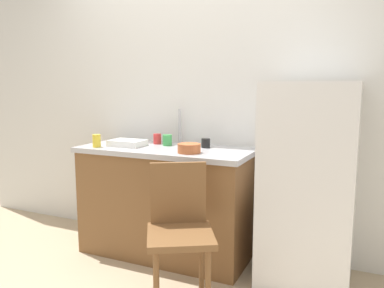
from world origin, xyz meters
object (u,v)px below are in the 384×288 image
(chair, at_px, (180,228))
(cup_red, at_px, (157,139))
(refrigerator, at_px, (308,184))
(dish_tray, at_px, (127,143))
(cup_green, at_px, (167,140))
(cup_yellow, at_px, (97,141))
(terracotta_bowl, at_px, (189,148))
(cup_black, at_px, (206,143))

(chair, distance_m, cup_red, 1.07)
(refrigerator, height_order, chair, refrigerator)
(dish_tray, height_order, cup_green, cup_green)
(cup_yellow, xyz_separation_m, cup_red, (0.36, 0.36, -0.01))
(chair, distance_m, terracotta_bowl, 0.66)
(refrigerator, xyz_separation_m, terracotta_bowl, (-0.84, -0.15, 0.22))
(cup_black, bearing_deg, chair, -79.77)
(refrigerator, relative_size, terracotta_bowl, 8.22)
(dish_tray, distance_m, terracotta_bowl, 0.61)
(cup_yellow, bearing_deg, cup_red, 45.02)
(dish_tray, xyz_separation_m, terracotta_bowl, (0.60, -0.09, 0.01))
(chair, xyz_separation_m, cup_green, (-0.47, 0.73, 0.43))
(terracotta_bowl, relative_size, cup_red, 1.98)
(dish_tray, bearing_deg, cup_green, 29.55)
(chair, relative_size, cup_red, 10.31)
(cup_red, distance_m, cup_green, 0.13)
(cup_red, xyz_separation_m, cup_green, (0.12, -0.05, 0.00))
(refrigerator, relative_size, cup_yellow, 13.71)
(dish_tray, xyz_separation_m, cup_green, (0.28, 0.16, 0.02))
(chair, bearing_deg, dish_tray, 112.97)
(cup_green, bearing_deg, cup_black, 3.85)
(refrigerator, xyz_separation_m, cup_black, (-0.82, 0.12, 0.22))
(cup_green, bearing_deg, terracotta_bowl, -38.66)
(chair, relative_size, cup_black, 11.96)
(chair, relative_size, cup_yellow, 8.70)
(chair, bearing_deg, cup_yellow, 126.17)
(chair, xyz_separation_m, cup_yellow, (-0.95, 0.42, 0.44))
(dish_tray, height_order, cup_yellow, cup_yellow)
(cup_yellow, bearing_deg, dish_tray, 38.04)
(terracotta_bowl, xyz_separation_m, cup_black, (0.02, 0.28, 0.00))
(refrigerator, bearing_deg, cup_black, 171.35)
(dish_tray, relative_size, cup_red, 3.24)
(terracotta_bowl, bearing_deg, cup_yellow, -175.76)
(cup_red, bearing_deg, dish_tray, -128.51)
(chair, height_order, terracotta_bowl, terracotta_bowl)
(cup_green, bearing_deg, dish_tray, -150.45)
(dish_tray, distance_m, cup_black, 0.65)
(refrigerator, xyz_separation_m, dish_tray, (-1.44, -0.06, 0.21))
(dish_tray, distance_m, cup_red, 0.26)
(chair, distance_m, dish_tray, 1.03)
(dish_tray, height_order, cup_red, cup_red)
(cup_yellow, distance_m, cup_black, 0.88)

